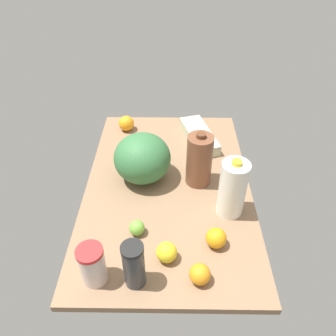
{
  "coord_description": "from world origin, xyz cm",
  "views": [
    {
      "loc": [
        112.49,
        1.45,
        106.98
      ],
      "look_at": [
        0.0,
        0.0,
        13.0
      ],
      "focal_mm": 35.0,
      "sensor_mm": 36.0,
      "label": 1
    }
  ],
  "objects_px": {
    "tumbler_cup": "(92,265)",
    "lime_by_jug": "(137,228)",
    "orange_loose": "(216,238)",
    "orange_far_back": "(200,274)",
    "egg_carton": "(199,136)",
    "milk_jug": "(232,189)",
    "chocolate_milk_jug": "(199,160)",
    "lemon_near_front": "(166,252)",
    "watermelon": "(142,158)",
    "orange_beside_bowl": "(126,123)",
    "shaker_bottle": "(134,265)"
  },
  "relations": [
    {
      "from": "orange_beside_bowl",
      "to": "lemon_near_front",
      "type": "bearing_deg",
      "value": 15.58
    },
    {
      "from": "watermelon",
      "to": "orange_loose",
      "type": "bearing_deg",
      "value": 37.91
    },
    {
      "from": "chocolate_milk_jug",
      "to": "lime_by_jug",
      "type": "bearing_deg",
      "value": -39.46
    },
    {
      "from": "watermelon",
      "to": "lime_by_jug",
      "type": "height_order",
      "value": "watermelon"
    },
    {
      "from": "egg_carton",
      "to": "orange_beside_bowl",
      "type": "xyz_separation_m",
      "value": [
        -0.1,
        -0.41,
        0.01
      ]
    },
    {
      "from": "tumbler_cup",
      "to": "chocolate_milk_jug",
      "type": "bearing_deg",
      "value": 143.01
    },
    {
      "from": "egg_carton",
      "to": "orange_loose",
      "type": "relative_size",
      "value": 4.1
    },
    {
      "from": "lemon_near_front",
      "to": "lime_by_jug",
      "type": "bearing_deg",
      "value": -135.22
    },
    {
      "from": "chocolate_milk_jug",
      "to": "lemon_near_front",
      "type": "xyz_separation_m",
      "value": [
        0.43,
        -0.14,
        -0.09
      ]
    },
    {
      "from": "chocolate_milk_jug",
      "to": "orange_far_back",
      "type": "distance_m",
      "value": 0.53
    },
    {
      "from": "watermelon",
      "to": "orange_far_back",
      "type": "xyz_separation_m",
      "value": [
        0.55,
        0.23,
        -0.08
      ]
    },
    {
      "from": "egg_carton",
      "to": "orange_loose",
      "type": "bearing_deg",
      "value": -15.05
    },
    {
      "from": "watermelon",
      "to": "orange_beside_bowl",
      "type": "bearing_deg",
      "value": -163.08
    },
    {
      "from": "tumbler_cup",
      "to": "lime_by_jug",
      "type": "xyz_separation_m",
      "value": [
        -0.2,
        0.13,
        -0.05
      ]
    },
    {
      "from": "milk_jug",
      "to": "orange_loose",
      "type": "xyz_separation_m",
      "value": [
        0.18,
        -0.08,
        -0.09
      ]
    },
    {
      "from": "watermelon",
      "to": "shaker_bottle",
      "type": "distance_m",
      "value": 0.55
    },
    {
      "from": "chocolate_milk_jug",
      "to": "orange_loose",
      "type": "relative_size",
      "value": 3.35
    },
    {
      "from": "shaker_bottle",
      "to": "orange_beside_bowl",
      "type": "distance_m",
      "value": 0.97
    },
    {
      "from": "orange_far_back",
      "to": "milk_jug",
      "type": "bearing_deg",
      "value": 156.24
    },
    {
      "from": "lemon_near_front",
      "to": "lime_by_jug",
      "type": "relative_size",
      "value": 1.25
    },
    {
      "from": "egg_carton",
      "to": "orange_loose",
      "type": "distance_m",
      "value": 0.7
    },
    {
      "from": "watermelon",
      "to": "orange_far_back",
      "type": "distance_m",
      "value": 0.6
    },
    {
      "from": "watermelon",
      "to": "lime_by_jug",
      "type": "distance_m",
      "value": 0.35
    },
    {
      "from": "milk_jug",
      "to": "tumbler_cup",
      "type": "distance_m",
      "value": 0.61
    },
    {
      "from": "lemon_near_front",
      "to": "orange_beside_bowl",
      "type": "relative_size",
      "value": 0.9
    },
    {
      "from": "chocolate_milk_jug",
      "to": "tumbler_cup",
      "type": "height_order",
      "value": "chocolate_milk_jug"
    },
    {
      "from": "shaker_bottle",
      "to": "orange_beside_bowl",
      "type": "bearing_deg",
      "value": -171.97
    },
    {
      "from": "tumbler_cup",
      "to": "lime_by_jug",
      "type": "bearing_deg",
      "value": 147.19
    },
    {
      "from": "shaker_bottle",
      "to": "egg_carton",
      "type": "bearing_deg",
      "value": 162.4
    },
    {
      "from": "chocolate_milk_jug",
      "to": "orange_loose",
      "type": "xyz_separation_m",
      "value": [
        0.37,
        0.05,
        -0.09
      ]
    },
    {
      "from": "lime_by_jug",
      "to": "orange_far_back",
      "type": "xyz_separation_m",
      "value": [
        0.21,
        0.24,
        0.01
      ]
    },
    {
      "from": "watermelon",
      "to": "orange_far_back",
      "type": "height_order",
      "value": "watermelon"
    },
    {
      "from": "watermelon",
      "to": "orange_beside_bowl",
      "type": "height_order",
      "value": "watermelon"
    },
    {
      "from": "milk_jug",
      "to": "chocolate_milk_jug",
      "type": "relative_size",
      "value": 1.02
    },
    {
      "from": "orange_beside_bowl",
      "to": "orange_far_back",
      "type": "xyz_separation_m",
      "value": [
        0.95,
        0.36,
        -0.01
      ]
    },
    {
      "from": "shaker_bottle",
      "to": "lemon_near_front",
      "type": "bearing_deg",
      "value": 131.05
    },
    {
      "from": "orange_beside_bowl",
      "to": "orange_far_back",
      "type": "height_order",
      "value": "orange_beside_bowl"
    },
    {
      "from": "orange_far_back",
      "to": "lemon_near_front",
      "type": "bearing_deg",
      "value": -126.78
    },
    {
      "from": "tumbler_cup",
      "to": "shaker_bottle",
      "type": "bearing_deg",
      "value": 86.07
    },
    {
      "from": "milk_jug",
      "to": "orange_far_back",
      "type": "relative_size",
      "value": 3.65
    },
    {
      "from": "orange_loose",
      "to": "shaker_bottle",
      "type": "bearing_deg",
      "value": -61.61
    },
    {
      "from": "egg_carton",
      "to": "tumbler_cup",
      "type": "bearing_deg",
      "value": -42.9
    },
    {
      "from": "egg_carton",
      "to": "milk_jug",
      "type": "bearing_deg",
      "value": -6.23
    },
    {
      "from": "tumbler_cup",
      "to": "egg_carton",
      "type": "bearing_deg",
      "value": 153.97
    },
    {
      "from": "lime_by_jug",
      "to": "orange_loose",
      "type": "relative_size",
      "value": 0.78
    },
    {
      "from": "lemon_near_front",
      "to": "orange_loose",
      "type": "xyz_separation_m",
      "value": [
        -0.07,
        0.19,
        0.0
      ]
    },
    {
      "from": "tumbler_cup",
      "to": "lime_by_jug",
      "type": "height_order",
      "value": "tumbler_cup"
    },
    {
      "from": "orange_loose",
      "to": "orange_far_back",
      "type": "relative_size",
      "value": 1.07
    },
    {
      "from": "shaker_bottle",
      "to": "lemon_near_front",
      "type": "relative_size",
      "value": 2.47
    },
    {
      "from": "watermelon",
      "to": "tumbler_cup",
      "type": "distance_m",
      "value": 0.56
    }
  ]
}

